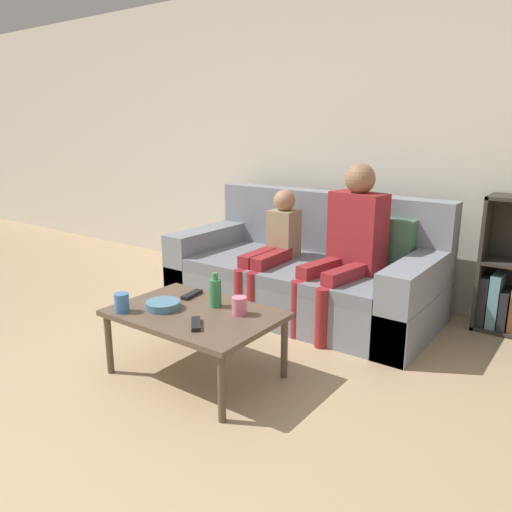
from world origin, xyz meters
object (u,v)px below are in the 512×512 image
object	(u,v)px
cup_far	(239,306)
tv_remote_0	(196,324)
cup_near	(122,303)
tv_remote_1	(192,295)
snack_bowl	(163,305)
bottle	(215,292)
person_adult	(351,236)
coffee_table	(195,318)
person_child	(273,246)
couch	(305,275)

from	to	relation	value
cup_far	tv_remote_0	bearing A→B (deg)	-107.72
cup_near	tv_remote_1	distance (m)	0.45
snack_bowl	bottle	world-z (taller)	bottle
tv_remote_1	bottle	bearing A→B (deg)	-20.52
cup_far	person_adult	bearing A→B (deg)	82.83
coffee_table	cup_far	distance (m)	0.27
coffee_table	tv_remote_0	xyz separation A→B (m)	(0.15, -0.15, 0.05)
coffee_table	cup_near	world-z (taller)	cup_near
person_child	tv_remote_0	bearing A→B (deg)	-75.08
snack_bowl	person_adult	bearing A→B (deg)	66.93
person_child	cup_near	size ratio (longest dim) A/B	8.61
coffee_table	person_child	bearing A→B (deg)	101.83
person_adult	cup_far	size ratio (longest dim) A/B	11.37
coffee_table	tv_remote_0	bearing A→B (deg)	-45.18
coffee_table	couch	bearing A→B (deg)	91.85
tv_remote_1	coffee_table	bearing A→B (deg)	-51.98
person_child	bottle	size ratio (longest dim) A/B	4.56
person_child	bottle	distance (m)	1.05
person_adult	cup_near	distance (m)	1.63
snack_bowl	coffee_table	bearing A→B (deg)	22.48
couch	tv_remote_1	size ratio (longest dim) A/B	11.55
couch	cup_far	bearing A→B (deg)	-77.06
coffee_table	tv_remote_0	world-z (taller)	tv_remote_0
coffee_table	snack_bowl	size ratio (longest dim) A/B	4.71
coffee_table	cup_far	bearing A→B (deg)	26.24
person_adult	tv_remote_1	distance (m)	1.20
snack_bowl	cup_far	bearing A→B (deg)	24.63
coffee_table	cup_near	size ratio (longest dim) A/B	8.63
cup_far	snack_bowl	size ratio (longest dim) A/B	0.52
person_adult	cup_far	xyz separation A→B (m)	(-0.14, -1.10, -0.22)
couch	bottle	distance (m)	1.19
tv_remote_0	snack_bowl	distance (m)	0.33
person_adult	bottle	size ratio (longest dim) A/B	5.69
person_child	tv_remote_0	world-z (taller)	person_child
coffee_table	person_adult	bearing A→B (deg)	73.03
person_adult	tv_remote_0	xyz separation A→B (m)	(-0.22, -1.36, -0.26)
couch	person_adult	world-z (taller)	person_adult
couch	coffee_table	distance (m)	1.31
snack_bowl	bottle	size ratio (longest dim) A/B	0.97
cup_near	person_adult	bearing A→B (deg)	64.29
cup_far	tv_remote_1	xyz separation A→B (m)	(-0.42, 0.07, -0.04)
person_adult	tv_remote_0	world-z (taller)	person_adult
person_adult	tv_remote_1	bearing A→B (deg)	-109.17
cup_far	bottle	distance (m)	0.19
couch	person_adult	size ratio (longest dim) A/B	1.74
couch	cup_far	world-z (taller)	couch
coffee_table	cup_far	world-z (taller)	cup_far
person_child	couch	bearing A→B (deg)	37.80
person_child	cup_near	bearing A→B (deg)	-95.52
person_adult	snack_bowl	distance (m)	1.42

